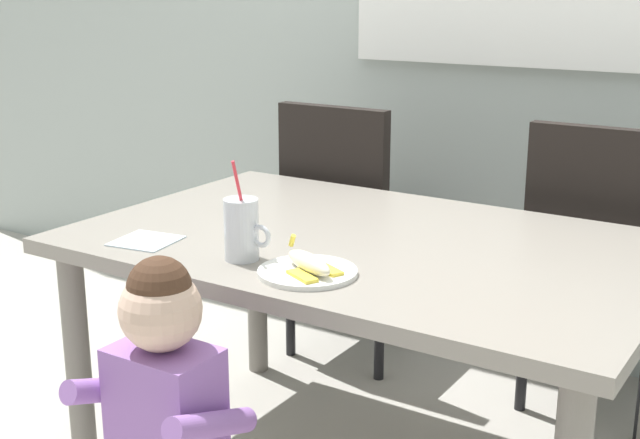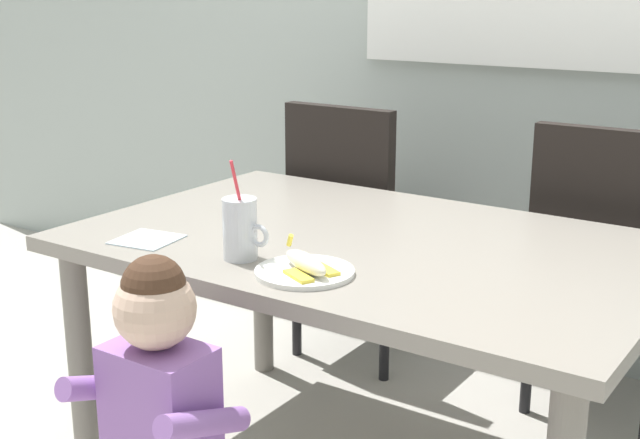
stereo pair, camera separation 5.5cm
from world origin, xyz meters
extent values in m
cube|color=gray|center=(0.00, 0.00, 0.70)|extent=(1.52, 0.98, 0.04)
cylinder|color=slate|center=(-0.68, -0.41, 0.34)|extent=(0.07, 0.07, 0.68)
cylinder|color=slate|center=(-0.68, 0.41, 0.34)|extent=(0.07, 0.07, 0.68)
cube|color=black|center=(-0.46, 0.77, 0.45)|extent=(0.44, 0.44, 0.06)
cube|color=black|center=(-0.46, 0.57, 0.72)|extent=(0.42, 0.05, 0.48)
cylinder|color=black|center=(-0.27, 0.96, 0.21)|extent=(0.04, 0.04, 0.42)
cylinder|color=black|center=(-0.65, 0.96, 0.21)|extent=(0.04, 0.04, 0.42)
cylinder|color=black|center=(-0.27, 0.58, 0.21)|extent=(0.04, 0.04, 0.42)
cylinder|color=black|center=(-0.65, 0.58, 0.21)|extent=(0.04, 0.04, 0.42)
cube|color=black|center=(0.42, 0.82, 0.45)|extent=(0.44, 0.44, 0.06)
cube|color=black|center=(0.42, 0.62, 0.72)|extent=(0.42, 0.05, 0.48)
cylinder|color=black|center=(0.23, 1.01, 0.21)|extent=(0.04, 0.04, 0.42)
cylinder|color=black|center=(0.23, 0.63, 0.21)|extent=(0.04, 0.04, 0.42)
cube|color=#9966B7|center=(-0.09, -0.69, 0.49)|extent=(0.22, 0.15, 0.30)
sphere|color=beige|center=(-0.09, -0.69, 0.72)|extent=(0.17, 0.17, 0.17)
sphere|color=#472D1E|center=(-0.09, -0.69, 0.77)|extent=(0.13, 0.13, 0.13)
cylinder|color=#9966B7|center=(-0.23, -0.71, 0.52)|extent=(0.05, 0.24, 0.13)
cylinder|color=#9966B7|center=(0.05, -0.71, 0.52)|extent=(0.05, 0.24, 0.13)
cylinder|color=silver|center=(-0.17, -0.32, 0.79)|extent=(0.08, 0.08, 0.15)
cylinder|color=white|center=(-0.17, -0.32, 0.76)|extent=(0.07, 0.07, 0.08)
torus|color=silver|center=(-0.11, -0.32, 0.78)|extent=(0.06, 0.01, 0.06)
cylinder|color=#E5333F|center=(-0.16, -0.33, 0.86)|extent=(0.01, 0.07, 0.21)
cylinder|color=white|center=(0.03, -0.33, 0.72)|extent=(0.23, 0.23, 0.01)
ellipsoid|color=#F4EAC6|center=(0.04, -0.34, 0.75)|extent=(0.17, 0.11, 0.04)
cube|color=yellow|center=(0.05, -0.38, 0.73)|extent=(0.09, 0.07, 0.01)
cube|color=yellow|center=(0.07, -0.31, 0.73)|extent=(0.09, 0.07, 0.01)
cylinder|color=yellow|center=(-0.03, -0.30, 0.78)|extent=(0.03, 0.02, 0.03)
cube|color=silver|center=(-0.46, -0.34, 0.72)|extent=(0.17, 0.17, 0.00)
camera|label=1|loc=(1.04, -1.86, 1.36)|focal=47.55mm
camera|label=2|loc=(1.09, -1.83, 1.36)|focal=47.55mm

